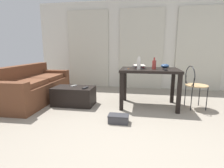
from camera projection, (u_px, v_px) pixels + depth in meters
name	position (u px, v px, depth m)	size (l,w,h in m)	color
ground_plane	(138.00, 111.00, 3.25)	(8.37, 8.37, 0.00)	gray
wall_back	(141.00, 45.00, 5.07)	(6.29, 0.10, 2.55)	silver
curtains	(141.00, 49.00, 5.01)	(4.47, 0.03, 2.30)	beige
couch	(33.00, 87.00, 3.85)	(0.90, 1.99, 0.80)	brown
coffee_table	(74.00, 96.00, 3.61)	(0.84, 0.49, 0.38)	black
craft_table	(149.00, 75.00, 3.43)	(1.14, 0.77, 0.77)	black
wire_chair	(193.00, 82.00, 3.34)	(0.42, 0.44, 0.84)	tan
bottle_near	(154.00, 65.00, 3.31)	(0.08, 0.08, 0.23)	#99332D
bottle_far	(139.00, 64.00, 3.26)	(0.07, 0.07, 0.25)	beige
bowl	(165.00, 66.00, 3.57)	(0.17, 0.17, 0.08)	#2D4C7A
book_stack	(139.00, 66.00, 3.49)	(0.26, 0.33, 0.07)	#4C4C51
tv_remote_on_table	(165.00, 70.00, 3.17)	(0.05, 0.14, 0.02)	black
scissors	(127.00, 69.00, 3.36)	(0.09, 0.10, 0.00)	#9EA0A5
tv_remote_primary	(74.00, 86.00, 3.65)	(0.04, 0.15, 0.02)	#B7B7B2
tv_remote_secondary	(85.00, 88.00, 3.44)	(0.05, 0.16, 0.02)	#232326
shoebox	(118.00, 119.00, 2.73)	(0.33, 0.19, 0.13)	#38383D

